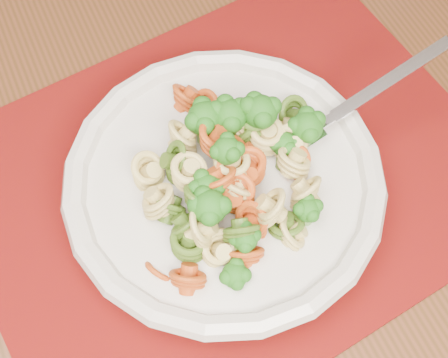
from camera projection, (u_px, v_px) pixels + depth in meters
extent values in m
cube|color=#562C18|center=(117.00, 90.00, 0.61)|extent=(1.43, 1.09, 0.04)
cube|color=#661104|center=(230.00, 178.00, 0.54)|extent=(0.53, 0.47, 0.00)
cylinder|color=beige|center=(224.00, 199.00, 0.53)|extent=(0.11, 0.11, 0.01)
cylinder|color=beige|center=(224.00, 188.00, 0.51)|extent=(0.24, 0.24, 0.03)
torus|color=beige|center=(224.00, 180.00, 0.50)|extent=(0.26, 0.26, 0.02)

